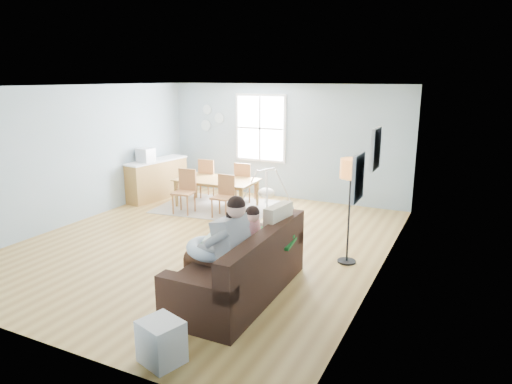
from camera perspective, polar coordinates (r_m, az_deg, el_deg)
The scene contains 22 objects.
room at distance 7.70m, azimuth -6.60°, elevation 10.94°, with size 8.40×9.40×3.90m.
window at distance 11.07m, azimuth 0.57°, elevation 7.98°, with size 1.32×0.08×1.62m.
pictures at distance 5.64m, azimuth 13.75°, elevation 3.65°, with size 0.05×1.34×0.74m.
wall_plates at distance 11.73m, azimuth -5.70°, elevation 9.14°, with size 0.67×0.02×0.66m.
sofa at distance 6.14m, azimuth -1.57°, elevation -9.96°, with size 1.00×2.31×0.93m.
green_throw at distance 6.72m, azimuth 0.72°, elevation -5.40°, with size 1.05×0.90×0.04m, color #155F29.
beige_pillow at distance 6.37m, azimuth 2.79°, elevation -4.06°, with size 0.16×0.56×0.56m, color beige.
father at distance 5.77m, azimuth -4.38°, elevation -6.71°, with size 1.04×0.51×1.47m.
nursing_pillow at distance 5.88m, azimuth -5.86°, elevation -7.07°, with size 0.59×0.59×0.16m, color silver.
infant at distance 5.87m, azimuth -5.73°, elevation -6.03°, with size 0.23×0.43×0.16m.
toddler at distance 6.19m, azimuth -1.37°, elevation -5.13°, with size 0.61×0.30×0.97m.
floor_lamp at distance 7.02m, azimuth 11.78°, elevation 1.77°, with size 0.33×0.33×1.66m.
storage_cube at distance 4.98m, azimuth -11.81°, elevation -17.81°, with size 0.50×0.47×0.46m.
rug at distance 10.34m, azimuth -4.96°, elevation -1.81°, with size 2.48×1.89×0.01m, color #A09A92.
dining_table at distance 10.26m, azimuth -5.00°, elevation -0.15°, with size 1.80×1.00×0.63m, color olive.
chair_sw at distance 9.86m, azimuth -8.83°, elevation 0.46°, with size 0.47×0.47×0.94m.
chair_se at distance 9.49m, azimuth -4.00°, elevation -0.19°, with size 0.41×0.41×0.88m.
chair_nw at distance 10.92m, azimuth -5.94°, elevation 2.00°, with size 0.45×0.45×0.97m.
chair_ne at distance 10.59m, azimuth -1.50°, elevation 1.56°, with size 0.45×0.45×0.93m.
counter at distance 11.20m, azimuth -12.31°, elevation 1.63°, with size 0.72×1.73×0.94m.
monitor at distance 10.86m, azimuth -13.65°, elevation 4.51°, with size 0.36×0.34×0.32m.
baby_swing at distance 9.94m, azimuth 1.29°, elevation -0.01°, with size 1.12×1.13×0.91m.
Camera 1 is at (4.12, -6.48, 2.84)m, focal length 32.00 mm.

